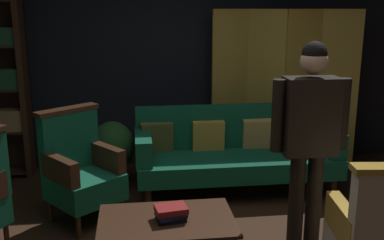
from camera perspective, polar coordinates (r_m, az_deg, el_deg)
name	(u,v)px	position (r m, az deg, el deg)	size (l,w,h in m)	color
back_wall	(175,51)	(5.64, -2.18, 8.56)	(7.20, 0.10, 2.80)	black
folding_screen	(284,88)	(5.60, 11.29, 3.97)	(1.71, 0.40, 1.90)	#B29338
velvet_couch	(235,148)	(4.95, 5.36, -3.50)	(2.12, 0.78, 0.88)	#382114
coffee_table	(167,225)	(3.48, -3.15, -12.87)	(1.00, 0.64, 0.42)	#382114
armchair_gilt_accent	(383,237)	(3.31, 22.58, -13.27)	(0.64, 0.64, 1.04)	#B78E33
armchair_wing_left	(80,169)	(4.33, -13.69, -5.97)	(0.81, 0.81, 1.04)	#382114
standing_figure	(309,133)	(3.53, 14.36, -1.52)	(0.59, 0.24, 1.70)	black
potted_plant	(113,151)	(4.98, -9.82, -3.80)	(0.46, 0.46, 0.76)	brown
book_black_cloth	(171,218)	(3.44, -2.61, -12.08)	(0.21, 0.15, 0.03)	black
book_navy_cloth	(171,214)	(3.43, -2.61, -11.60)	(0.21, 0.15, 0.04)	navy
book_red_leather	(171,209)	(3.41, -2.62, -10.99)	(0.22, 0.17, 0.04)	maroon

